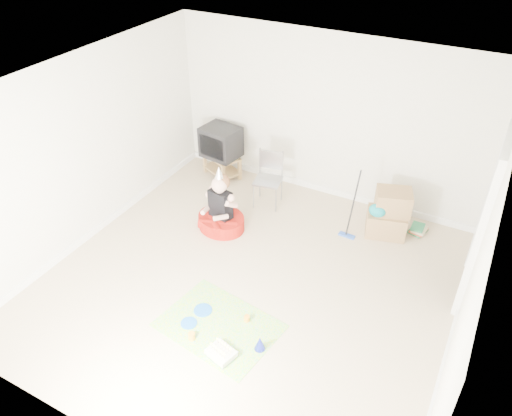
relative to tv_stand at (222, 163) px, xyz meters
The scene contains 16 objects.
ground 2.74m from the tv_stand, 51.66° to the right, with size 5.00×5.00×0.00m, color beige.
doorway_recess 4.35m from the tv_stand, 12.71° to the right, with size 0.02×0.90×2.05m, color black.
tv_stand is the anchor object (origin of this frame).
crt_tv 0.41m from the tv_stand, 135.00° to the left, with size 0.60×0.49×0.51m, color black.
folding_chair 1.18m from the tv_stand, 20.64° to the right, with size 0.47×0.45×0.89m.
cardboard_boxes 2.97m from the tv_stand, ahead, with size 0.66×0.58×0.71m.
floor_mop 2.57m from the tv_stand, 13.81° to the right, with size 0.24×0.33×0.96m.
book_pile 3.40m from the tv_stand, ahead, with size 0.28×0.32×0.12m.
seated_woman 1.50m from the tv_stand, 59.18° to the right, with size 0.86×0.86×1.05m.
party_mat 3.43m from the tv_stand, 59.39° to the right, with size 1.35×0.98×0.01m, color #F53389.
birthday_cake 3.87m from the tv_stand, 58.93° to the right, with size 0.34×0.30×0.14m.
blue_plate_near 3.20m from the tv_stand, 62.99° to the right, with size 0.22×0.22×0.01m, color blue.
blue_plate_far 3.41m from the tv_stand, 65.43° to the right, with size 0.20×0.20×0.01m, color blue.
orange_cup_near 3.39m from the tv_stand, 53.80° to the right, with size 0.07×0.07×0.08m, color orange.
orange_cup_far 3.63m from the tv_stand, 64.22° to the right, with size 0.08×0.08×0.09m, color orange.
blue_party_hat 3.82m from the tv_stand, 52.43° to the right, with size 0.13×0.13×0.18m, color #1823AA.
Camera 1 is at (2.33, -4.15, 4.49)m, focal length 35.00 mm.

